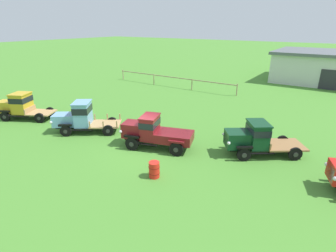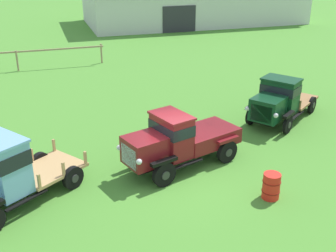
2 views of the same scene
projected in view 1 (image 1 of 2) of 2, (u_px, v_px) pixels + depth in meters
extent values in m
plane|color=#47842D|center=(143.00, 151.00, 16.55)|extent=(240.00, 240.00, 0.00)
cube|color=#2D2D33|center=(335.00, 80.00, 31.22)|extent=(3.20, 0.08, 2.40)
cylinder|color=#997F60|center=(237.00, 90.00, 29.04)|extent=(0.12, 0.12, 1.34)
cylinder|color=#997F60|center=(192.00, 84.00, 31.61)|extent=(0.12, 0.12, 1.34)
cylinder|color=#997F60|center=(154.00, 79.00, 34.45)|extent=(0.12, 0.12, 1.34)
cylinder|color=#997F60|center=(123.00, 75.00, 37.70)|extent=(0.12, 0.12, 1.34)
cube|color=#997F60|center=(172.00, 77.00, 33.03)|extent=(17.12, 0.08, 0.10)
cylinder|color=black|center=(5.00, 117.00, 21.40)|extent=(0.81, 0.55, 0.81)
cylinder|color=#2D2D2D|center=(4.00, 117.00, 21.30)|extent=(0.26, 0.16, 0.28)
cylinder|color=black|center=(18.00, 111.00, 22.90)|extent=(0.81, 0.55, 0.81)
cylinder|color=#2D2D2D|center=(19.00, 110.00, 23.01)|extent=(0.26, 0.16, 0.28)
cylinder|color=black|center=(40.00, 118.00, 21.09)|extent=(0.81, 0.55, 0.81)
cylinder|color=#2D2D2D|center=(39.00, 119.00, 20.99)|extent=(0.26, 0.16, 0.28)
cylinder|color=black|center=(50.00, 112.00, 22.59)|extent=(0.81, 0.55, 0.81)
cylinder|color=#2D2D2D|center=(51.00, 111.00, 22.70)|extent=(0.26, 0.16, 0.28)
cube|color=black|center=(27.00, 113.00, 21.98)|extent=(4.20, 2.77, 0.12)
cube|color=gold|center=(8.00, 107.00, 21.95)|extent=(1.83, 1.69, 0.95)
cube|color=silver|center=(0.00, 107.00, 22.04)|extent=(0.47, 0.82, 0.71)
sphere|color=silver|center=(5.00, 104.00, 22.58)|extent=(0.20, 0.20, 0.20)
cube|color=black|center=(4.00, 111.00, 21.24)|extent=(0.92, 0.61, 0.12)
cube|color=black|center=(17.00, 106.00, 22.74)|extent=(0.92, 0.61, 0.12)
cube|color=gold|center=(22.00, 103.00, 21.70)|extent=(1.71, 1.81, 1.58)
cube|color=black|center=(21.00, 99.00, 21.57)|extent=(1.77, 1.86, 0.44)
cube|color=gold|center=(20.00, 94.00, 21.40)|extent=(1.85, 1.93, 0.08)
cube|color=black|center=(19.00, 116.00, 21.27)|extent=(1.54, 0.90, 0.05)
cube|color=black|center=(31.00, 111.00, 22.74)|extent=(1.54, 0.90, 0.05)
cube|color=tan|center=(41.00, 113.00, 21.80)|extent=(2.52, 2.38, 0.10)
cube|color=tan|center=(30.00, 110.00, 21.82)|extent=(0.79, 1.40, 0.44)
cylinder|color=black|center=(66.00, 131.00, 18.54)|extent=(0.75, 0.61, 0.79)
cylinder|color=#2D2D2D|center=(65.00, 132.00, 18.44)|extent=(0.24, 0.19, 0.28)
cylinder|color=black|center=(73.00, 123.00, 20.14)|extent=(0.75, 0.61, 0.79)
cylinder|color=#2D2D2D|center=(74.00, 122.00, 20.24)|extent=(0.24, 0.19, 0.28)
cylinder|color=black|center=(108.00, 131.00, 18.63)|extent=(0.75, 0.61, 0.79)
cylinder|color=#2D2D2D|center=(108.00, 131.00, 18.53)|extent=(0.24, 0.19, 0.28)
cylinder|color=black|center=(112.00, 122.00, 20.23)|extent=(0.75, 0.61, 0.79)
cylinder|color=#2D2D2D|center=(112.00, 122.00, 20.33)|extent=(0.24, 0.19, 0.28)
cube|color=black|center=(88.00, 126.00, 19.35)|extent=(4.11, 3.34, 0.12)
cube|color=#70A3D1|center=(65.00, 120.00, 19.12)|extent=(2.01, 1.92, 0.85)
cube|color=silver|center=(55.00, 120.00, 19.12)|extent=(0.60, 0.80, 0.64)
sphere|color=silver|center=(51.00, 123.00, 18.49)|extent=(0.20, 0.20, 0.20)
sphere|color=silver|center=(57.00, 117.00, 19.69)|extent=(0.20, 0.20, 0.20)
cube|color=black|center=(65.00, 125.00, 18.37)|extent=(0.85, 0.70, 0.12)
cube|color=black|center=(72.00, 117.00, 19.97)|extent=(0.85, 0.70, 0.12)
cube|color=#70A3D1|center=(83.00, 114.00, 19.01)|extent=(1.73, 1.84, 1.67)
cube|color=black|center=(82.00, 109.00, 18.88)|extent=(1.78, 1.89, 0.47)
cube|color=#70A3D1|center=(81.00, 102.00, 18.69)|extent=(1.86, 1.95, 0.08)
cube|color=black|center=(83.00, 130.00, 18.57)|extent=(1.26, 0.97, 0.05)
cube|color=black|center=(89.00, 122.00, 20.13)|extent=(1.26, 0.97, 0.05)
cube|color=tan|center=(106.00, 124.00, 19.35)|extent=(2.73, 2.64, 0.10)
cube|color=tan|center=(90.00, 124.00, 18.46)|extent=(0.11, 0.11, 0.46)
cube|color=tan|center=(95.00, 117.00, 19.98)|extent=(0.11, 0.11, 0.46)
cube|color=tan|center=(103.00, 124.00, 18.49)|extent=(0.11, 0.11, 0.46)
cube|color=tan|center=(107.00, 117.00, 20.01)|extent=(0.11, 0.11, 0.46)
cube|color=tan|center=(117.00, 124.00, 18.52)|extent=(0.11, 0.11, 0.46)
cube|color=tan|center=(120.00, 117.00, 20.04)|extent=(0.11, 0.11, 0.46)
cylinder|color=black|center=(132.00, 144.00, 16.49)|extent=(0.89, 0.44, 0.87)
cylinder|color=#2D2D2D|center=(131.00, 144.00, 16.39)|extent=(0.30, 0.12, 0.31)
cylinder|color=black|center=(142.00, 134.00, 18.00)|extent=(0.89, 0.44, 0.87)
cylinder|color=#2D2D2D|center=(142.00, 133.00, 18.09)|extent=(0.30, 0.12, 0.31)
cylinder|color=black|center=(176.00, 149.00, 15.76)|extent=(0.89, 0.44, 0.87)
cylinder|color=#2D2D2D|center=(176.00, 150.00, 15.67)|extent=(0.30, 0.12, 0.31)
cylinder|color=black|center=(182.00, 138.00, 17.27)|extent=(0.89, 0.44, 0.87)
cylinder|color=#2D2D2D|center=(183.00, 138.00, 17.37)|extent=(0.30, 0.12, 0.31)
cube|color=black|center=(157.00, 140.00, 16.86)|extent=(4.25, 2.19, 0.12)
cube|color=maroon|center=(134.00, 129.00, 17.07)|extent=(1.63, 1.54, 0.97)
cube|color=silver|center=(125.00, 129.00, 17.24)|extent=(0.35, 0.90, 0.73)
sphere|color=silver|center=(121.00, 132.00, 16.65)|extent=(0.20, 0.20, 0.20)
sphere|color=silver|center=(129.00, 125.00, 17.79)|extent=(0.20, 0.20, 0.20)
cube|color=black|center=(132.00, 137.00, 16.31)|extent=(1.02, 0.51, 0.12)
cube|color=black|center=(141.00, 127.00, 17.82)|extent=(1.02, 0.51, 0.12)
cube|color=maroon|center=(150.00, 128.00, 16.69)|extent=(1.34, 1.70, 1.45)
cube|color=black|center=(150.00, 123.00, 16.58)|extent=(1.39, 1.74, 0.41)
cube|color=maroon|center=(150.00, 116.00, 16.42)|extent=(1.45, 1.79, 0.08)
cube|color=black|center=(147.00, 145.00, 16.22)|extent=(1.27, 0.54, 0.05)
cube|color=black|center=(156.00, 135.00, 17.71)|extent=(1.27, 0.54, 0.05)
cube|color=maroon|center=(174.00, 137.00, 16.45)|extent=(2.66, 2.19, 0.58)
cube|color=black|center=(174.00, 133.00, 16.35)|extent=(2.24, 1.85, 0.06)
cube|color=maroon|center=(176.00, 142.00, 15.58)|extent=(0.98, 0.49, 0.12)
cube|color=maroon|center=(183.00, 131.00, 17.10)|extent=(0.98, 0.49, 0.12)
cylinder|color=black|center=(244.00, 155.00, 15.16)|extent=(0.75, 0.59, 0.82)
cylinder|color=#2D2D2D|center=(244.00, 155.00, 15.07)|extent=(0.25, 0.19, 0.29)
cylinder|color=black|center=(236.00, 142.00, 16.78)|extent=(0.75, 0.59, 0.82)
cylinder|color=#2D2D2D|center=(235.00, 142.00, 16.86)|extent=(0.25, 0.19, 0.29)
cylinder|color=black|center=(295.00, 154.00, 15.23)|extent=(0.75, 0.59, 0.82)
cylinder|color=#2D2D2D|center=(296.00, 155.00, 15.15)|extent=(0.25, 0.19, 0.29)
cylinder|color=black|center=(282.00, 142.00, 16.86)|extent=(0.75, 0.59, 0.82)
cylinder|color=#2D2D2D|center=(282.00, 141.00, 16.94)|extent=(0.25, 0.19, 0.29)
cube|color=black|center=(264.00, 147.00, 15.98)|extent=(4.10, 3.32, 0.12)
cube|color=#0F381E|center=(237.00, 139.00, 15.73)|extent=(1.84, 1.80, 0.96)
cube|color=silver|center=(226.00, 140.00, 15.73)|extent=(0.61, 0.81, 0.72)
sphere|color=silver|center=(229.00, 143.00, 15.10)|extent=(0.20, 0.20, 0.20)
sphere|color=silver|center=(224.00, 134.00, 16.32)|extent=(0.20, 0.20, 0.20)
cube|color=black|center=(245.00, 148.00, 14.99)|extent=(0.88, 0.71, 0.12)
cube|color=black|center=(236.00, 136.00, 16.61)|extent=(0.88, 0.71, 0.12)
cube|color=#0F381E|center=(257.00, 135.00, 15.68)|extent=(1.71, 1.83, 1.45)
cube|color=black|center=(258.00, 130.00, 15.56)|extent=(1.76, 1.88, 0.41)
cube|color=#0F381E|center=(259.00, 123.00, 15.40)|extent=(1.83, 1.94, 0.08)
cube|color=black|center=(262.00, 153.00, 15.18)|extent=(1.22, 0.93, 0.05)
cube|color=black|center=(253.00, 141.00, 16.77)|extent=(1.22, 0.93, 0.05)
cube|color=olive|center=(283.00, 145.00, 15.97)|extent=(2.94, 2.81, 0.10)
cube|color=olive|center=(265.00, 142.00, 15.85)|extent=(1.03, 1.39, 0.44)
cube|color=silver|center=(331.00, 172.00, 12.33)|extent=(0.38, 0.95, 0.66)
sphere|color=silver|center=(335.00, 179.00, 11.70)|extent=(0.20, 0.20, 0.20)
sphere|color=silver|center=(327.00, 164.00, 12.91)|extent=(0.20, 0.20, 0.20)
cylinder|color=red|center=(154.00, 170.00, 13.56)|extent=(0.56, 0.56, 0.87)
cylinder|color=maroon|center=(154.00, 167.00, 13.50)|extent=(0.59, 0.59, 0.03)
cylinder|color=maroon|center=(154.00, 172.00, 13.62)|extent=(0.59, 0.59, 0.03)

